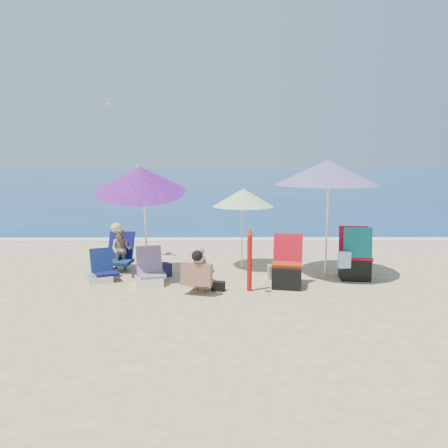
{
  "coord_description": "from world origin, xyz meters",
  "views": [
    {
      "loc": [
        -0.35,
        -7.73,
        2.41
      ],
      "look_at": [
        -0.3,
        1.0,
        1.1
      ],
      "focal_mm": 35.45,
      "sensor_mm": 36.0,
      "label": 1
    }
  ],
  "objects_px": {
    "furled_umbrella": "(250,256)",
    "chair_navy": "(102,273)",
    "umbrella_turquoise": "(327,173)",
    "umbrella_striped": "(243,198)",
    "umbrella_blue": "(141,179)",
    "chair_rainbow": "(150,275)",
    "person_center": "(199,271)",
    "person_left": "(121,249)",
    "seagull": "(108,102)",
    "camp_chair_left": "(287,271)",
    "camp_chair_right": "(355,260)"
  },
  "relations": [
    {
      "from": "furled_umbrella",
      "to": "umbrella_striped",
      "type": "bearing_deg",
      "value": 91.08
    },
    {
      "from": "camp_chair_left",
      "to": "person_center",
      "type": "bearing_deg",
      "value": -167.61
    },
    {
      "from": "person_left",
      "to": "seagull",
      "type": "relative_size",
      "value": 1.57
    },
    {
      "from": "chair_rainbow",
      "to": "seagull",
      "type": "relative_size",
      "value": 1.16
    },
    {
      "from": "chair_rainbow",
      "to": "chair_navy",
      "type": "bearing_deg",
      "value": 167.06
    },
    {
      "from": "umbrella_blue",
      "to": "camp_chair_left",
      "type": "bearing_deg",
      "value": -13.59
    },
    {
      "from": "camp_chair_right",
      "to": "person_center",
      "type": "xyz_separation_m",
      "value": [
        -3.07,
        -0.87,
        0.0
      ]
    },
    {
      "from": "chair_rainbow",
      "to": "furled_umbrella",
      "type": "bearing_deg",
      "value": -14.51
    },
    {
      "from": "camp_chair_right",
      "to": "chair_navy",
      "type": "bearing_deg",
      "value": -178.61
    },
    {
      "from": "umbrella_blue",
      "to": "furled_umbrella",
      "type": "bearing_deg",
      "value": -25.65
    },
    {
      "from": "chair_navy",
      "to": "person_center",
      "type": "distance_m",
      "value": 2.11
    },
    {
      "from": "chair_navy",
      "to": "person_center",
      "type": "relative_size",
      "value": 0.86
    },
    {
      "from": "seagull",
      "to": "chair_rainbow",
      "type": "bearing_deg",
      "value": -60.33
    },
    {
      "from": "chair_rainbow",
      "to": "camp_chair_right",
      "type": "xyz_separation_m",
      "value": [
        4.05,
        0.35,
        0.21
      ]
    },
    {
      "from": "camp_chair_right",
      "to": "person_center",
      "type": "distance_m",
      "value": 3.19
    },
    {
      "from": "camp_chair_right",
      "to": "umbrella_striped",
      "type": "bearing_deg",
      "value": 156.56
    },
    {
      "from": "umbrella_striped",
      "to": "person_left",
      "type": "distance_m",
      "value": 2.87
    },
    {
      "from": "umbrella_turquoise",
      "to": "chair_navy",
      "type": "height_order",
      "value": "umbrella_turquoise"
    },
    {
      "from": "furled_umbrella",
      "to": "chair_navy",
      "type": "relative_size",
      "value": 1.72
    },
    {
      "from": "chair_rainbow",
      "to": "camp_chair_left",
      "type": "xyz_separation_m",
      "value": [
        2.62,
        -0.16,
        0.1
      ]
    },
    {
      "from": "umbrella_blue",
      "to": "chair_navy",
      "type": "relative_size",
      "value": 3.47
    },
    {
      "from": "umbrella_blue",
      "to": "chair_rainbow",
      "type": "xyz_separation_m",
      "value": [
        0.22,
        -0.52,
        -1.8
      ]
    },
    {
      "from": "umbrella_turquoise",
      "to": "person_left",
      "type": "height_order",
      "value": "umbrella_turquoise"
    },
    {
      "from": "umbrella_blue",
      "to": "furled_umbrella",
      "type": "distance_m",
      "value": 2.69
    },
    {
      "from": "seagull",
      "to": "camp_chair_right",
      "type": "bearing_deg",
      "value": -18.59
    },
    {
      "from": "person_left",
      "to": "camp_chair_left",
      "type": "bearing_deg",
      "value": -20.21
    },
    {
      "from": "umbrella_blue",
      "to": "chair_rainbow",
      "type": "relative_size",
      "value": 3.21
    },
    {
      "from": "umbrella_striped",
      "to": "camp_chair_right",
      "type": "xyz_separation_m",
      "value": [
        2.19,
        -0.95,
        -1.16
      ]
    },
    {
      "from": "chair_rainbow",
      "to": "camp_chair_right",
      "type": "height_order",
      "value": "camp_chair_right"
    },
    {
      "from": "chair_navy",
      "to": "camp_chair_right",
      "type": "relative_size",
      "value": 0.64
    },
    {
      "from": "chair_rainbow",
      "to": "seagull",
      "type": "xyz_separation_m",
      "value": [
        -1.2,
        2.11,
        3.48
      ]
    },
    {
      "from": "umbrella_striped",
      "to": "person_left",
      "type": "relative_size",
      "value": 1.73
    },
    {
      "from": "camp_chair_right",
      "to": "person_center",
      "type": "bearing_deg",
      "value": -164.13
    },
    {
      "from": "camp_chair_right",
      "to": "person_center",
      "type": "relative_size",
      "value": 1.34
    },
    {
      "from": "umbrella_turquoise",
      "to": "seagull",
      "type": "relative_size",
      "value": 3.87
    },
    {
      "from": "person_center",
      "to": "person_left",
      "type": "distance_m",
      "value": 2.4
    },
    {
      "from": "furled_umbrella",
      "to": "camp_chair_left",
      "type": "bearing_deg",
      "value": 23.98
    },
    {
      "from": "umbrella_turquoise",
      "to": "person_center",
      "type": "height_order",
      "value": "umbrella_turquoise"
    },
    {
      "from": "chair_rainbow",
      "to": "camp_chair_right",
      "type": "distance_m",
      "value": 4.07
    },
    {
      "from": "chair_rainbow",
      "to": "person_center",
      "type": "distance_m",
      "value": 1.13
    },
    {
      "from": "chair_navy",
      "to": "person_left",
      "type": "height_order",
      "value": "person_left"
    },
    {
      "from": "camp_chair_right",
      "to": "seagull",
      "type": "relative_size",
      "value": 1.66
    },
    {
      "from": "furled_umbrella",
      "to": "umbrella_turquoise",
      "type": "bearing_deg",
      "value": 34.97
    },
    {
      "from": "umbrella_blue",
      "to": "seagull",
      "type": "relative_size",
      "value": 3.71
    },
    {
      "from": "umbrella_striped",
      "to": "chair_rainbow",
      "type": "relative_size",
      "value": 2.35
    },
    {
      "from": "umbrella_turquoise",
      "to": "umbrella_striped",
      "type": "bearing_deg",
      "value": 158.11
    },
    {
      "from": "umbrella_striped",
      "to": "camp_chair_left",
      "type": "distance_m",
      "value": 2.08
    },
    {
      "from": "seagull",
      "to": "umbrella_striped",
      "type": "bearing_deg",
      "value": -14.93
    },
    {
      "from": "chair_rainbow",
      "to": "person_left",
      "type": "relative_size",
      "value": 0.74
    },
    {
      "from": "furled_umbrella",
      "to": "chair_navy",
      "type": "height_order",
      "value": "furled_umbrella"
    }
  ]
}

